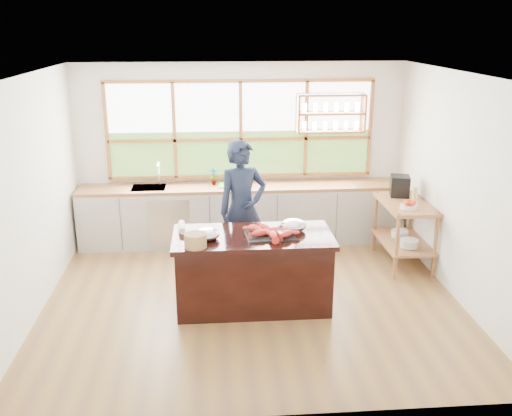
{
  "coord_description": "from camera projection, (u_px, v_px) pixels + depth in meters",
  "views": [
    {
      "loc": [
        -0.46,
        -6.35,
        3.22
      ],
      "look_at": [
        0.07,
        0.15,
        1.11
      ],
      "focal_mm": 40.0,
      "sensor_mm": 36.0,
      "label": 1
    }
  ],
  "objects": [
    {
      "name": "wine_bottle",
      "position": [
        415.0,
        196.0,
        7.6
      ],
      "size": [
        0.08,
        0.08,
        0.27
      ],
      "primitive_type": "cylinder",
      "rotation": [
        0.0,
        0.0,
        -0.28
      ],
      "color": "#B6BC60",
      "rests_on": "right_shelf_unit"
    },
    {
      "name": "slate_board",
      "position": [
        270.0,
        235.0,
        6.55
      ],
      "size": [
        0.58,
        0.45,
        0.02
      ],
      "primitive_type": "cube",
      "rotation": [
        0.0,
        0.0,
        0.09
      ],
      "color": "black",
      "rests_on": "island"
    },
    {
      "name": "espresso_machine",
      "position": [
        400.0,
        186.0,
        8.04
      ],
      "size": [
        0.31,
        0.33,
        0.29
      ],
      "primitive_type": "cube",
      "rotation": [
        0.0,
        0.0,
        -0.23
      ],
      "color": "black",
      "rests_on": "right_shelf_unit"
    },
    {
      "name": "parchment_roll",
      "position": [
        182.0,
        227.0,
        6.73
      ],
      "size": [
        0.1,
        0.3,
        0.08
      ],
      "primitive_type": "cylinder",
      "rotation": [
        1.57,
        0.0,
        0.07
      ],
      "color": "white",
      "rests_on": "island"
    },
    {
      "name": "ground_plane",
      "position": [
        252.0,
        297.0,
        7.05
      ],
      "size": [
        5.0,
        5.0,
        0.0
      ],
      "primitive_type": "plane",
      "color": "olive"
    },
    {
      "name": "cutting_board",
      "position": [
        232.0,
        185.0,
        8.6
      ],
      "size": [
        0.42,
        0.33,
        0.01
      ],
      "primitive_type": "cube",
      "rotation": [
        0.0,
        0.0,
        -0.07
      ],
      "color": "green",
      "rests_on": "back_counter"
    },
    {
      "name": "mixing_bowl_right",
      "position": [
        293.0,
        225.0,
        6.71
      ],
      "size": [
        0.3,
        0.3,
        0.15
      ],
      "primitive_type": "ellipsoid",
      "color": "#B8BAC0",
      "rests_on": "island"
    },
    {
      "name": "cook",
      "position": [
        242.0,
        209.0,
        7.44
      ],
      "size": [
        0.78,
        0.64,
        1.84
      ],
      "primitive_type": "imported",
      "rotation": [
        0.0,
        0.0,
        0.34
      ],
      "color": "#182037",
      "rests_on": "ground_plane"
    },
    {
      "name": "room_shell",
      "position": [
        250.0,
        150.0,
        7.0
      ],
      "size": [
        5.02,
        4.52,
        2.71
      ],
      "color": "white",
      "rests_on": "ground_plane"
    },
    {
      "name": "wicker_basket",
      "position": [
        195.0,
        240.0,
        6.2
      ],
      "size": [
        0.25,
        0.25,
        0.16
      ],
      "primitive_type": "cylinder",
      "color": "#A67A45",
      "rests_on": "island"
    },
    {
      "name": "back_counter",
      "position": [
        241.0,
        213.0,
        8.75
      ],
      "size": [
        4.9,
        0.63,
        0.9
      ],
      "color": "beige",
      "rests_on": "ground_plane"
    },
    {
      "name": "lobster_pile",
      "position": [
        270.0,
        232.0,
        6.52
      ],
      "size": [
        0.55,
        0.48,
        0.08
      ],
      "color": "red",
      "rests_on": "slate_board"
    },
    {
      "name": "island",
      "position": [
        253.0,
        270.0,
        6.72
      ],
      "size": [
        1.85,
        0.9,
        0.9
      ],
      "color": "black",
      "rests_on": "ground_plane"
    },
    {
      "name": "right_shelf_unit",
      "position": [
        405.0,
        223.0,
        7.88
      ],
      "size": [
        0.62,
        1.1,
        0.9
      ],
      "color": "#996736",
      "rests_on": "ground_plane"
    },
    {
      "name": "potted_plant",
      "position": [
        214.0,
        176.0,
        8.6
      ],
      "size": [
        0.15,
        0.1,
        0.27
      ],
      "primitive_type": "imported",
      "rotation": [
        0.0,
        0.0,
        0.06
      ],
      "color": "slate",
      "rests_on": "back_counter"
    },
    {
      "name": "fruit_bowl",
      "position": [
        409.0,
        205.0,
        7.53
      ],
      "size": [
        0.23,
        0.23,
        0.11
      ],
      "color": "silver",
      "rests_on": "right_shelf_unit"
    },
    {
      "name": "wine_glass",
      "position": [
        280.0,
        230.0,
        6.28
      ],
      "size": [
        0.08,
        0.08,
        0.22
      ],
      "color": "silver",
      "rests_on": "island"
    },
    {
      "name": "mixing_bowl_left",
      "position": [
        207.0,
        234.0,
        6.44
      ],
      "size": [
        0.28,
        0.28,
        0.14
      ],
      "primitive_type": "ellipsoid",
      "color": "#B8BAC0",
      "rests_on": "island"
    }
  ]
}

